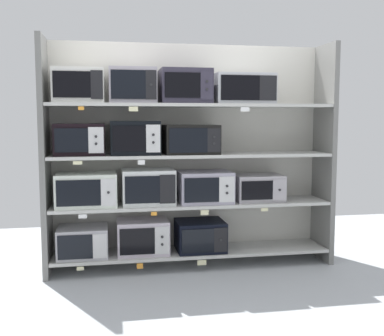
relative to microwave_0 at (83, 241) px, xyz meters
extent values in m
cube|color=#B2B7BC|center=(1.05, -1.00, -0.31)|extent=(6.69, 6.00, 0.02)
cube|color=beige|center=(1.05, 0.25, 0.80)|extent=(2.89, 0.04, 2.20)
cube|color=slate|center=(-0.32, 0.00, 0.80)|extent=(0.05, 0.46, 2.20)
cube|color=slate|center=(2.43, 0.00, 0.80)|extent=(0.05, 0.46, 2.20)
cube|color=beige|center=(1.05, 0.00, -0.15)|extent=(2.69, 0.46, 0.03)
cube|color=#A5A4AB|center=(0.00, 0.00, 0.00)|extent=(0.47, 0.39, 0.28)
cube|color=black|center=(-0.06, -0.20, 0.00)|extent=(0.31, 0.01, 0.22)
cube|color=silver|center=(0.16, -0.20, 0.00)|extent=(0.13, 0.01, 0.22)
cube|color=#BDB2BF|center=(0.57, 0.00, 0.02)|extent=(0.49, 0.37, 0.33)
cube|color=black|center=(0.50, -0.19, 0.02)|extent=(0.32, 0.01, 0.25)
cube|color=silver|center=(0.73, -0.19, 0.02)|extent=(0.14, 0.01, 0.26)
cylinder|color=#262628|center=(0.73, -0.19, -0.01)|extent=(0.02, 0.01, 0.02)
cylinder|color=#262628|center=(0.73, -0.19, 0.06)|extent=(0.02, 0.01, 0.02)
cube|color=black|center=(1.13, 0.00, 0.01)|extent=(0.47, 0.41, 0.29)
cube|color=black|center=(1.07, -0.20, 0.01)|extent=(0.31, 0.01, 0.23)
cube|color=black|center=(1.29, -0.20, 0.01)|extent=(0.13, 0.01, 0.23)
cylinder|color=#262628|center=(1.29, -0.21, 0.01)|extent=(0.02, 0.01, 0.02)
cube|color=beige|center=(-0.02, -0.23, -0.19)|extent=(0.06, 0.00, 0.03)
cube|color=orange|center=(0.52, -0.23, -0.20)|extent=(0.06, 0.00, 0.05)
cube|color=beige|center=(1.11, -0.23, -0.20)|extent=(0.09, 0.00, 0.05)
cube|color=beige|center=(1.05, 0.00, 0.33)|extent=(2.69, 0.46, 0.03)
cube|color=silver|center=(0.05, 0.00, 0.50)|extent=(0.56, 0.41, 0.31)
cube|color=black|center=(-0.02, -0.21, 0.50)|extent=(0.39, 0.01, 0.24)
cube|color=silver|center=(0.25, -0.21, 0.50)|extent=(0.13, 0.01, 0.25)
cylinder|color=#262628|center=(0.25, -0.22, 0.50)|extent=(0.02, 0.01, 0.02)
cube|color=silver|center=(0.62, 0.00, 0.51)|extent=(0.50, 0.38, 0.34)
cube|color=black|center=(0.56, -0.19, 0.51)|extent=(0.32, 0.01, 0.25)
cube|color=black|center=(0.79, -0.19, 0.51)|extent=(0.15, 0.01, 0.27)
cube|color=#A09BAE|center=(1.18, 0.00, 0.49)|extent=(0.51, 0.41, 0.31)
cube|color=black|center=(1.11, -0.21, 0.49)|extent=(0.33, 0.01, 0.23)
cube|color=silver|center=(1.35, -0.21, 0.49)|extent=(0.15, 0.01, 0.24)
cylinder|color=#262628|center=(1.35, -0.21, 0.46)|extent=(0.02, 0.01, 0.02)
cylinder|color=#262628|center=(1.35, -0.21, 0.53)|extent=(0.02, 0.01, 0.02)
cube|color=#A39FA5|center=(1.72, 0.00, 0.47)|extent=(0.48, 0.35, 0.26)
cube|color=black|center=(1.66, -0.18, 0.47)|extent=(0.31, 0.01, 0.18)
cube|color=#A39FA5|center=(1.89, -0.18, 0.47)|extent=(0.14, 0.01, 0.21)
cylinder|color=#262628|center=(1.89, -0.18, 0.47)|extent=(0.02, 0.01, 0.02)
cube|color=white|center=(0.02, -0.23, 0.29)|extent=(0.07, 0.00, 0.04)
cube|color=orange|center=(0.66, -0.23, 0.29)|extent=(0.05, 0.00, 0.03)
cube|color=beige|center=(1.13, -0.23, 0.28)|extent=(0.08, 0.00, 0.05)
cube|color=beige|center=(1.72, -0.23, 0.29)|extent=(0.07, 0.00, 0.03)
cube|color=beige|center=(1.05, 0.00, 0.81)|extent=(2.69, 0.46, 0.03)
cube|color=black|center=(-0.01, 0.00, 0.97)|extent=(0.46, 0.34, 0.29)
cube|color=black|center=(-0.07, -0.17, 0.97)|extent=(0.29, 0.01, 0.21)
cube|color=silver|center=(0.15, -0.17, 0.97)|extent=(0.14, 0.01, 0.23)
cylinder|color=#262628|center=(0.15, -0.18, 0.93)|extent=(0.02, 0.01, 0.02)
cylinder|color=#262628|center=(0.15, -0.18, 1.00)|extent=(0.02, 0.01, 0.02)
cube|color=black|center=(0.50, 0.00, 0.98)|extent=(0.46, 0.40, 0.32)
cube|color=black|center=(0.44, -0.20, 0.98)|extent=(0.30, 0.01, 0.23)
cube|color=silver|center=(0.66, -0.20, 0.98)|extent=(0.13, 0.01, 0.25)
cylinder|color=#262628|center=(0.66, -0.21, 0.94)|extent=(0.02, 0.01, 0.02)
cylinder|color=#262628|center=(0.66, -0.21, 1.01)|extent=(0.02, 0.01, 0.02)
cube|color=black|center=(1.04, 0.00, 0.96)|extent=(0.51, 0.40, 0.28)
cube|color=black|center=(0.98, -0.20, 0.96)|extent=(0.36, 0.01, 0.23)
cube|color=black|center=(1.22, -0.20, 0.96)|extent=(0.12, 0.01, 0.22)
cylinder|color=#262628|center=(1.22, -0.21, 0.93)|extent=(0.02, 0.01, 0.02)
cylinder|color=#262628|center=(1.22, -0.21, 0.99)|extent=(0.02, 0.01, 0.02)
cube|color=beige|center=(-0.02, -0.23, 0.77)|extent=(0.08, 0.00, 0.03)
cube|color=white|center=(0.54, -0.23, 0.77)|extent=(0.06, 0.00, 0.04)
cube|color=beige|center=(1.05, 0.00, 1.29)|extent=(2.69, 0.46, 0.03)
cube|color=silver|center=(0.00, 0.00, 1.46)|extent=(0.46, 0.36, 0.31)
cube|color=black|center=(-0.05, -0.18, 1.46)|extent=(0.33, 0.01, 0.23)
cube|color=black|center=(0.16, -0.18, 1.46)|extent=(0.11, 0.01, 0.25)
cube|color=#A49EA9|center=(0.49, 0.00, 1.46)|extent=(0.44, 0.34, 0.33)
cube|color=black|center=(0.44, -0.17, 1.46)|extent=(0.31, 0.01, 0.26)
cube|color=black|center=(0.65, -0.17, 1.46)|extent=(0.10, 0.01, 0.26)
cylinder|color=#262628|center=(0.65, -0.18, 1.46)|extent=(0.02, 0.01, 0.02)
cube|color=#2E2B39|center=(0.98, 0.00, 1.46)|extent=(0.48, 0.41, 0.32)
cube|color=black|center=(0.93, -0.21, 1.46)|extent=(0.33, 0.01, 0.23)
cube|color=#2E2B39|center=(1.15, -0.20, 1.46)|extent=(0.12, 0.01, 0.26)
cylinder|color=#262628|center=(1.15, -0.21, 1.43)|extent=(0.02, 0.01, 0.02)
cylinder|color=#262628|center=(1.15, -0.21, 1.50)|extent=(0.02, 0.01, 0.02)
cube|color=#B5B8BD|center=(1.55, 0.00, 1.45)|extent=(0.57, 0.41, 0.29)
cube|color=black|center=(1.47, -0.21, 1.45)|extent=(0.37, 0.01, 0.23)
cube|color=black|center=(1.74, -0.20, 1.45)|extent=(0.17, 0.01, 0.23)
cube|color=orange|center=(0.02, -0.23, 1.25)|extent=(0.05, 0.00, 0.03)
cube|color=beige|center=(0.48, -0.23, 1.24)|extent=(0.08, 0.00, 0.04)
cube|color=white|center=(1.51, -0.23, 1.25)|extent=(0.08, 0.00, 0.04)
camera|label=1|loc=(0.25, -4.47, 1.15)|focal=43.90mm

